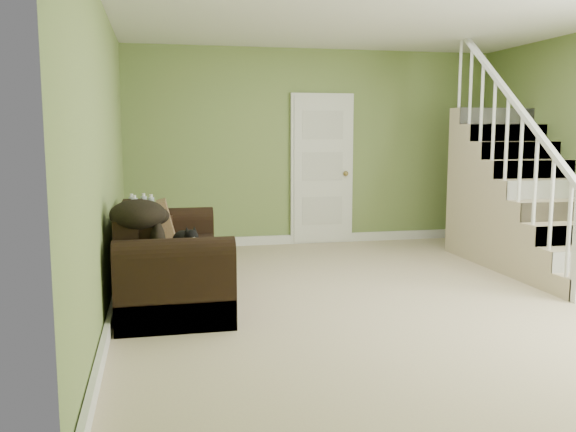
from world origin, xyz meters
name	(u,v)px	position (x,y,z in m)	size (l,w,h in m)	color
floor	(387,294)	(0.00, 0.00, 0.00)	(5.00, 5.50, 0.01)	beige
ceiling	(394,7)	(0.00, 0.00, 2.60)	(5.00, 5.50, 0.01)	white
wall_back	(314,148)	(0.00, 2.75, 1.30)	(5.00, 0.04, 2.60)	olive
wall_left	(105,158)	(-2.50, 0.00, 1.30)	(0.04, 5.50, 2.60)	olive
baseboard_back	(314,238)	(0.00, 2.72, 0.06)	(5.00, 0.04, 0.12)	white
baseboard_left	(114,303)	(-2.47, 0.00, 0.06)	(0.04, 5.50, 0.12)	white
door	(322,169)	(0.10, 2.71, 1.01)	(0.86, 0.12, 2.02)	white
staircase	(521,208)	(1.99, 0.97, 0.64)	(1.00, 2.51, 2.82)	beige
sofa	(167,264)	(-2.02, 0.29, 0.32)	(0.91, 2.11, 0.84)	black
side_table	(145,247)	(-2.23, 1.08, 0.34)	(0.66, 0.66, 0.88)	black
cat	(185,241)	(-1.86, 0.17, 0.55)	(0.32, 0.51, 0.25)	black
banana	(191,254)	(-1.82, -0.06, 0.48)	(0.05, 0.17, 0.05)	yellow
throw_pillow	(166,220)	(-2.01, 0.93, 0.63)	(0.10, 0.39, 0.39)	#503420
throw_blanket	(138,214)	(-2.24, -0.34, 0.87)	(0.43, 0.57, 0.24)	black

